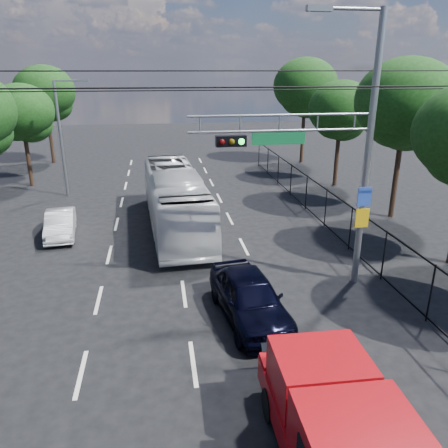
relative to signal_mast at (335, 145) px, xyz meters
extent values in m
cube|color=beige|center=(-8.28, -3.99, -5.24)|extent=(0.12, 2.00, 0.01)
cube|color=beige|center=(-8.28, 0.01, -5.24)|extent=(0.12, 2.00, 0.01)
cube|color=beige|center=(-8.28, 4.01, -5.24)|extent=(0.12, 2.00, 0.01)
cube|color=beige|center=(-8.28, 8.01, -5.24)|extent=(0.12, 2.00, 0.01)
cube|color=beige|center=(-8.28, 12.01, -5.24)|extent=(0.12, 2.00, 0.01)
cube|color=beige|center=(-8.28, 16.01, -5.24)|extent=(0.12, 2.00, 0.01)
cube|color=beige|center=(-8.28, 20.01, -5.24)|extent=(0.12, 2.00, 0.01)
cube|color=beige|center=(-8.28, 24.01, -5.24)|extent=(0.12, 2.00, 0.01)
cube|color=beige|center=(-5.28, -3.99, -5.24)|extent=(0.12, 2.00, 0.01)
cube|color=beige|center=(-5.28, 0.01, -5.24)|extent=(0.12, 2.00, 0.01)
cube|color=beige|center=(-5.28, 4.01, -5.24)|extent=(0.12, 2.00, 0.01)
cube|color=beige|center=(-5.28, 8.01, -5.24)|extent=(0.12, 2.00, 0.01)
cube|color=beige|center=(-5.28, 12.01, -5.24)|extent=(0.12, 2.00, 0.01)
cube|color=beige|center=(-5.28, 16.01, -5.24)|extent=(0.12, 2.00, 0.01)
cube|color=beige|center=(-5.28, 20.01, -5.24)|extent=(0.12, 2.00, 0.01)
cube|color=beige|center=(-5.28, 24.01, -5.24)|extent=(0.12, 2.00, 0.01)
cube|color=beige|center=(-2.28, -3.99, -5.24)|extent=(0.12, 2.00, 0.01)
cube|color=beige|center=(-2.28, 0.01, -5.24)|extent=(0.12, 2.00, 0.01)
cube|color=beige|center=(-2.28, 4.01, -5.24)|extent=(0.12, 2.00, 0.01)
cube|color=beige|center=(-2.28, 8.01, -5.24)|extent=(0.12, 2.00, 0.01)
cube|color=beige|center=(-2.28, 12.01, -5.24)|extent=(0.12, 2.00, 0.01)
cube|color=beige|center=(-2.28, 16.01, -5.24)|extent=(0.12, 2.00, 0.01)
cube|color=beige|center=(-2.28, 20.01, -5.24)|extent=(0.12, 2.00, 0.01)
cube|color=beige|center=(-2.28, 24.01, -5.24)|extent=(0.12, 2.00, 0.01)
cylinder|color=slate|center=(1.22, 0.01, -0.49)|extent=(0.24, 0.24, 9.50)
cylinder|color=slate|center=(0.22, 0.01, 4.16)|extent=(2.00, 0.10, 0.10)
cube|color=slate|center=(-0.88, 0.01, 4.16)|extent=(0.80, 0.25, 0.18)
cylinder|color=slate|center=(-1.88, 0.01, 1.01)|extent=(6.20, 0.08, 0.08)
cylinder|color=slate|center=(-1.88, 0.01, 0.51)|extent=(6.20, 0.08, 0.08)
cube|color=black|center=(-3.58, 0.01, 0.21)|extent=(1.00, 0.28, 0.35)
sphere|color=#3F0505|center=(-3.90, -0.14, 0.21)|extent=(0.20, 0.20, 0.20)
sphere|color=#4C3805|center=(-3.58, -0.14, 0.21)|extent=(0.20, 0.20, 0.20)
sphere|color=#0CE533|center=(-3.26, -0.14, 0.21)|extent=(0.20, 0.20, 0.20)
cube|color=#0D6130|center=(-1.98, 0.01, 0.26)|extent=(1.80, 0.05, 0.40)
cube|color=#2547AE|center=(1.20, -0.13, -1.84)|extent=(0.50, 0.04, 0.70)
cube|color=#DBA90B|center=(1.20, -0.13, -2.64)|extent=(0.50, 0.04, 0.70)
cylinder|color=slate|center=(0.62, 0.01, 0.76)|extent=(0.05, 0.05, 0.50)
cylinder|color=slate|center=(-0.68, 0.01, 0.76)|extent=(0.05, 0.05, 0.50)
cylinder|color=slate|center=(-1.98, 0.01, 0.76)|extent=(0.05, 0.05, 0.50)
cylinder|color=slate|center=(-3.28, 0.01, 0.76)|extent=(0.05, 0.05, 0.50)
cylinder|color=slate|center=(-4.58, 0.01, 0.76)|extent=(0.05, 0.05, 0.50)
cylinder|color=slate|center=(-11.78, 14.01, -1.74)|extent=(0.18, 0.18, 7.00)
cylinder|color=slate|center=(-10.98, 14.01, 1.76)|extent=(1.60, 0.09, 0.09)
cube|color=slate|center=(-10.08, 14.01, 1.76)|extent=(0.60, 0.22, 0.15)
cylinder|color=black|center=(-5.28, -1.99, 1.96)|extent=(22.00, 0.04, 0.04)
cylinder|color=black|center=(-5.28, 1.51, 2.36)|extent=(22.00, 0.04, 0.04)
cylinder|color=black|center=(-5.28, 3.01, 1.66)|extent=(22.00, 0.04, 0.04)
cube|color=black|center=(2.32, 4.01, -3.29)|extent=(0.04, 34.00, 0.06)
cube|color=black|center=(2.32, 4.01, -5.09)|extent=(0.04, 34.00, 0.06)
cylinder|color=black|center=(2.32, -2.99, -4.24)|extent=(0.06, 0.06, 2.00)
cylinder|color=black|center=(2.32, 0.01, -4.24)|extent=(0.06, 0.06, 2.00)
cylinder|color=black|center=(2.32, 3.01, -4.24)|extent=(0.06, 0.06, 2.00)
cylinder|color=black|center=(2.32, 6.01, -4.24)|extent=(0.06, 0.06, 2.00)
cylinder|color=black|center=(2.32, 9.01, -4.24)|extent=(0.06, 0.06, 2.00)
cylinder|color=black|center=(2.32, 12.01, -4.24)|extent=(0.06, 0.06, 2.00)
cylinder|color=black|center=(2.32, 15.01, -4.24)|extent=(0.06, 0.06, 2.00)
cylinder|color=black|center=(2.32, 18.01, -4.24)|extent=(0.06, 0.06, 2.00)
cylinder|color=black|center=(2.32, 21.01, -4.24)|extent=(0.06, 0.06, 2.00)
cylinder|color=black|center=(6.52, 7.01, -2.86)|extent=(0.28, 0.28, 4.76)
ellipsoid|color=black|center=(6.52, 7.01, 0.88)|extent=(5.10, 5.10, 4.33)
ellipsoid|color=black|center=(6.92, 7.31, -0.31)|extent=(3.40, 3.40, 2.72)
ellipsoid|color=black|center=(6.17, 6.81, -0.14)|extent=(3.23, 3.23, 2.58)
cylinder|color=black|center=(6.12, 14.01, -3.23)|extent=(0.28, 0.28, 4.03)
ellipsoid|color=black|center=(6.12, 14.01, -0.06)|extent=(4.32, 4.32, 3.67)
ellipsoid|color=black|center=(6.52, 14.31, -1.07)|extent=(2.88, 2.88, 2.30)
ellipsoid|color=black|center=(5.77, 13.81, -0.92)|extent=(2.74, 2.74, 2.19)
cylinder|color=black|center=(6.32, 22.01, -2.78)|extent=(0.28, 0.28, 4.93)
ellipsoid|color=black|center=(6.32, 22.01, 1.09)|extent=(5.28, 5.28, 4.49)
ellipsoid|color=black|center=(6.72, 22.31, -0.14)|extent=(3.52, 3.52, 2.82)
ellipsoid|color=black|center=(5.97, 21.81, 0.04)|extent=(3.34, 3.34, 2.68)
cylinder|color=black|center=(-14.68, 17.01, -3.28)|extent=(0.28, 0.28, 3.92)
ellipsoid|color=black|center=(-14.68, 17.01, -0.20)|extent=(4.20, 4.20, 3.57)
ellipsoid|color=black|center=(-14.28, 17.31, -1.18)|extent=(2.80, 2.80, 2.24)
ellipsoid|color=black|center=(-15.03, 16.81, -1.04)|extent=(2.66, 2.66, 2.13)
cylinder|color=black|center=(-14.88, 25.01, -2.95)|extent=(0.28, 0.28, 4.59)
ellipsoid|color=black|center=(-14.88, 25.01, 0.66)|extent=(4.92, 4.92, 4.18)
ellipsoid|color=black|center=(-14.48, 25.31, -0.49)|extent=(3.28, 3.28, 2.62)
ellipsoid|color=black|center=(-15.23, 24.81, -0.32)|extent=(3.12, 3.12, 2.49)
cylinder|color=black|center=(-3.67, -6.27, -4.86)|extent=(0.30, 0.77, 0.76)
cylinder|color=black|center=(-1.82, -6.31, -4.86)|extent=(0.30, 0.77, 0.76)
cube|color=maroon|center=(-2.73, -5.53, -4.48)|extent=(2.03, 0.64, 0.60)
cube|color=black|center=(-2.72, -5.23, -4.21)|extent=(1.86, 0.48, 0.33)
cube|color=maroon|center=(-2.76, -6.73, -3.77)|extent=(2.00, 1.73, 1.04)
cube|color=black|center=(-2.78, -7.54, -3.72)|extent=(1.69, 0.09, 0.60)
imported|color=black|center=(-3.28, -1.96, -4.47)|extent=(2.37, 4.73, 1.55)
imported|color=silver|center=(-5.21, 7.03, -3.76)|extent=(3.17, 10.81, 2.97)
imported|color=silver|center=(-10.78, 6.70, -4.63)|extent=(1.75, 3.84, 1.22)
camera|label=1|loc=(-5.96, -14.06, 2.44)|focal=35.00mm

